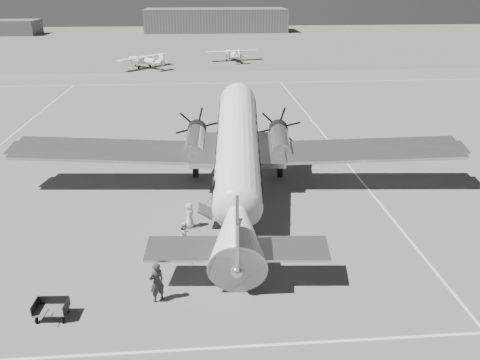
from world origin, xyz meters
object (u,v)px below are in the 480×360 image
baggage_cart_far (51,310)px  passenger (189,215)px  light_plane_left (145,62)px  ground_crew (157,282)px  dc3_airliner (238,156)px  ramp_agent (185,235)px  baggage_cart_near (184,249)px  light_plane_right (233,55)px  shed_secondary (5,27)px  hangar_main (216,20)px

baggage_cart_far → passenger: 9.78m
light_plane_left → ground_crew: (7.47, -64.81, -0.11)m
dc3_airliner → ramp_agent: 7.34m
baggage_cart_near → light_plane_right: bearing=87.0°
shed_secondary → light_plane_right: shed_secondary is taller
hangar_main → baggage_cart_far: 132.09m
hangar_main → shed_secondary: (-60.00, -5.00, -1.30)m
hangar_main → shed_secondary: 60.22m
baggage_cart_far → ground_crew: bearing=14.3°
shed_secondary → ground_crew: bearing=-67.1°
ramp_agent → passenger: bearing=13.4°
light_plane_left → baggage_cart_far: bearing=-136.0°
shed_secondary → baggage_cart_near: 133.61m
light_plane_left → light_plane_right: size_ratio=1.04×
dc3_airliner → ground_crew: dc3_airliner is taller
shed_secondary → passenger: (54.47, -118.73, -1.21)m
hangar_main → dc3_airliner: hangar_main is taller
hangar_main → ramp_agent: size_ratio=26.73×
baggage_cart_near → shed_secondary: bearing=116.8°
baggage_cart_near → baggage_cart_far: baggage_cart_near is taller
dc3_airliner → light_plane_left: (-11.95, 54.05, -1.95)m
hangar_main → light_plane_right: hangar_main is taller
light_plane_right → baggage_cart_near: (-7.02, -68.12, -0.58)m
ground_crew → ramp_agent: bearing=-138.8°
light_plane_right → ground_crew: light_plane_right is taller
hangar_main → ground_crew: (-6.85, -130.70, -2.31)m
light_plane_right → ramp_agent: light_plane_right is taller
shed_secondary → ramp_agent: (54.30, -121.07, -1.21)m
ground_crew → ramp_agent: 4.78m
ground_crew → light_plane_right: bearing=-131.3°
shed_secondary → dc3_airliner: size_ratio=0.56×
ramp_agent → passenger: size_ratio=1.00×
light_plane_right → hangar_main: bearing=77.8°
dc3_airliner → baggage_cart_near: 8.34m
light_plane_left → passenger: bearing=-130.0°
light_plane_left → ground_crew: bearing=-132.1°
light_plane_left → passenger: light_plane_left is taller
hangar_main → light_plane_right: size_ratio=4.10×
light_plane_right → passenger: size_ratio=6.49×
light_plane_left → baggage_cart_far: light_plane_left is taller
baggage_cart_near → ground_crew: bearing=-103.6°
light_plane_right → ramp_agent: bearing=-109.3°
hangar_main → ground_crew: hangar_main is taller
shed_secondary → ramp_agent: shed_secondary is taller
ramp_agent → passenger: (0.18, 2.34, 0.00)m
baggage_cart_near → baggage_cart_far: size_ratio=1.17×
ramp_agent → light_plane_left: bearing=25.9°
ramp_agent → dc3_airliner: bearing=-10.8°
ramp_agent → hangar_main: bearing=15.1°
light_plane_right → passenger: bearing=-109.3°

